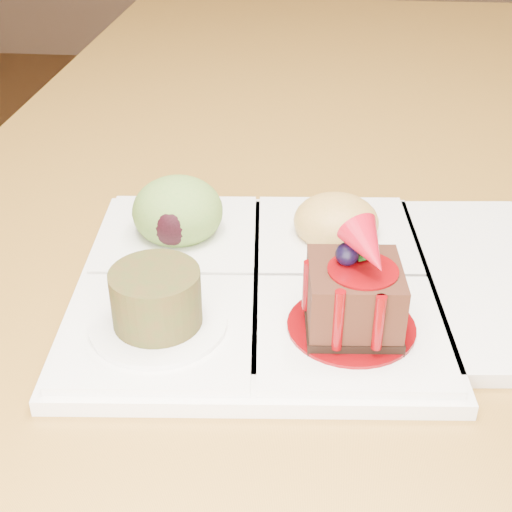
{
  "coord_description": "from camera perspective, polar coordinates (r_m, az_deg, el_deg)",
  "views": [
    {
      "loc": [
        -0.1,
        -0.69,
        1.08
      ],
      "look_at": [
        -0.15,
        -0.21,
        0.79
      ],
      "focal_mm": 50.0,
      "sensor_mm": 36.0,
      "label": 1
    }
  ],
  "objects": [
    {
      "name": "second_plate",
      "position": [
        0.6,
        11.71,
        -1.75
      ],
      "size": [
        0.28,
        0.28,
        0.01
      ],
      "primitive_type": "cube",
      "rotation": [
        0.0,
        0.0,
        0.09
      ],
      "color": "white",
      "rests_on": "dining_table"
    },
    {
      "name": "sampler_plate",
      "position": [
        0.57,
        -0.21,
        -0.85
      ],
      "size": [
        0.31,
        0.31,
        0.11
      ],
      "rotation": [
        0.0,
        0.0,
        0.08
      ],
      "color": "white",
      "rests_on": "dining_table"
    },
    {
      "name": "dining_table",
      "position": [
        0.8,
        11.96,
        1.15
      ],
      "size": [
        1.0,
        1.8,
        0.75
      ],
      "color": "olive",
      "rests_on": "ground"
    }
  ]
}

